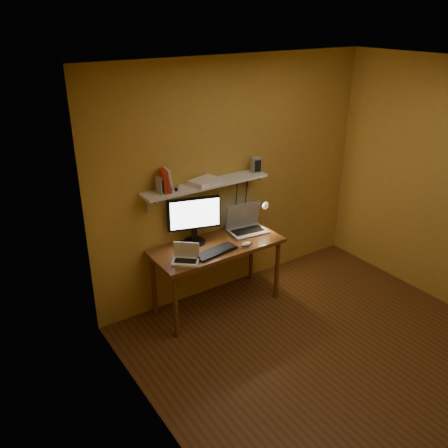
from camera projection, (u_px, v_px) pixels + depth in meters
room at (344, 230)px, 3.99m from camera, size 3.44×3.24×2.64m
desk at (217, 252)px, 4.99m from camera, size 1.40×0.60×0.75m
wall_shelf at (206, 185)px, 4.85m from camera, size 1.40×0.25×0.21m
monitor at (194, 218)px, 4.89m from camera, size 0.54×0.29×0.50m
laptop at (246, 224)px, 5.24m from camera, size 0.44×0.34×0.31m
netbook at (186, 256)px, 4.61m from camera, size 0.31×0.30×0.19m
keyboard at (216, 252)px, 4.79m from camera, size 0.48×0.21×0.02m
mouse at (246, 244)px, 4.93m from camera, size 0.11×0.07×0.04m
desk_lamp at (260, 209)px, 5.30m from camera, size 0.09×0.23×0.38m
speaker_left at (162, 185)px, 4.55m from camera, size 0.11×0.11×0.17m
speaker_right at (256, 165)px, 5.14m from camera, size 0.11×0.11×0.16m
books at (166, 181)px, 4.57m from camera, size 0.14×0.16×0.23m
shelf_camera at (175, 189)px, 4.59m from camera, size 0.10×0.06×0.06m
router at (205, 182)px, 4.81m from camera, size 0.35×0.28×0.05m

